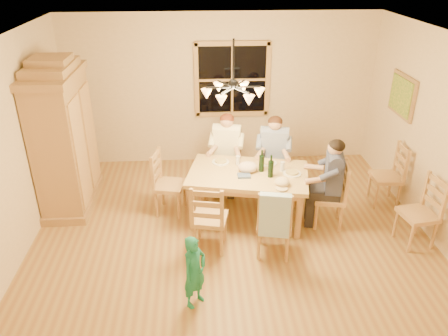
{
  "coord_description": "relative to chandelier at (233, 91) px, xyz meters",
  "views": [
    {
      "loc": [
        -0.45,
        -5.08,
        3.6
      ],
      "look_at": [
        -0.1,
        0.1,
        1.0
      ],
      "focal_mm": 35.0,
      "sensor_mm": 36.0,
      "label": 1
    }
  ],
  "objects": [
    {
      "name": "wine_glass_b",
      "position": [
        0.76,
        0.43,
        -1.25
      ],
      "size": [
        0.06,
        0.06,
        0.14
      ],
      "primitive_type": "cylinder",
      "color": "silver",
      "rests_on": "dining_table"
    },
    {
      "name": "chandelier",
      "position": [
        0.0,
        0.0,
        0.0
      ],
      "size": [
        0.77,
        0.68,
        0.71
      ],
      "color": "black",
      "rests_on": "ceiling"
    },
    {
      "name": "napkin",
      "position": [
        0.19,
        0.29,
        -1.3
      ],
      "size": [
        0.21,
        0.17,
        0.03
      ],
      "primitive_type": "cube",
      "rotation": [
        0.0,
        0.0,
        -0.21
      ],
      "color": "#465881",
      "rests_on": "dining_table"
    },
    {
      "name": "adult_woman",
      "position": [
        0.02,
        1.28,
        -1.24
      ],
      "size": [
        0.46,
        0.49,
        0.87
      ],
      "rotation": [
        0.0,
        0.0,
        2.93
      ],
      "color": "#FAEEC1",
      "rests_on": "floor"
    },
    {
      "name": "chair_far_left",
      "position": [
        0.02,
        1.28,
        -1.77
      ],
      "size": [
        0.52,
        0.5,
        0.99
      ],
      "rotation": [
        0.0,
        0.0,
        2.93
      ],
      "color": "tan",
      "rests_on": "floor"
    },
    {
      "name": "cap",
      "position": [
        0.67,
        -0.0,
        -1.26
      ],
      "size": [
        0.2,
        0.2,
        0.11
      ],
      "primitive_type": "ellipsoid",
      "color": "#CEB589",
      "rests_on": "dining_table"
    },
    {
      "name": "wall_back",
      "position": [
        0.0,
        2.5,
        -0.73
      ],
      "size": [
        5.5,
        0.02,
        2.7
      ],
      "primitive_type": "cube",
      "color": "beige",
      "rests_on": "floor"
    },
    {
      "name": "wall_right",
      "position": [
        2.75,
        0.0,
        -0.73
      ],
      "size": [
        0.02,
        5.0,
        2.7
      ],
      "primitive_type": "cube",
      "color": "beige",
      "rests_on": "floor"
    },
    {
      "name": "chair_spare_back",
      "position": [
        2.45,
        0.7,
        -1.77
      ],
      "size": [
        0.44,
        0.46,
        0.99
      ],
      "rotation": [
        0.0,
        0.0,
        1.52
      ],
      "color": "tan",
      "rests_on": "floor"
    },
    {
      "name": "window",
      "position": [
        0.2,
        2.47,
        -0.53
      ],
      "size": [
        1.3,
        0.06,
        1.3
      ],
      "color": "black",
      "rests_on": "wall_back"
    },
    {
      "name": "chair_spare_front",
      "position": [
        2.45,
        -0.36,
        -1.77
      ],
      "size": [
        0.48,
        0.5,
        0.99
      ],
      "rotation": [
        0.0,
        0.0,
        1.73
      ],
      "color": "tan",
      "rests_on": "floor"
    },
    {
      "name": "chair_end_left",
      "position": [
        -0.88,
        0.66,
        -1.77
      ],
      "size": [
        0.5,
        0.52,
        0.99
      ],
      "rotation": [
        0.0,
        0.0,
        -1.78
      ],
      "color": "tan",
      "rests_on": "floor"
    },
    {
      "name": "painting",
      "position": [
        2.71,
        1.2,
        -0.48
      ],
      "size": [
        0.06,
        0.78,
        0.64
      ],
      "color": "olive",
      "rests_on": "wall_right"
    },
    {
      "name": "chair_near_right",
      "position": [
        0.51,
        -0.45,
        -1.77
      ],
      "size": [
        0.52,
        0.5,
        0.99
      ],
      "rotation": [
        0.0,
        0.0,
        -0.21
      ],
      "color": "tan",
      "rests_on": "floor"
    },
    {
      "name": "towel",
      "position": [
        0.47,
        -0.64,
        -1.38
      ],
      "size": [
        0.39,
        0.18,
        0.58
      ],
      "primitive_type": "cube",
      "rotation": [
        0.0,
        0.0,
        -0.21
      ],
      "color": "#A4C3DE",
      "rests_on": "chair_near_right"
    },
    {
      "name": "plate_slate",
      "position": [
        0.88,
        0.32,
        -1.31
      ],
      "size": [
        0.26,
        0.26,
        0.02
      ],
      "primitive_type": "cylinder",
      "color": "white",
      "rests_on": "dining_table"
    },
    {
      "name": "wine_glass_a",
      "position": [
        0.14,
        0.68,
        -1.25
      ],
      "size": [
        0.06,
        0.06,
        0.14
      ],
      "primitive_type": "cylinder",
      "color": "silver",
      "rests_on": "dining_table"
    },
    {
      "name": "chair_near_left",
      "position": [
        -0.31,
        -0.27,
        -1.77
      ],
      "size": [
        0.52,
        0.5,
        0.99
      ],
      "rotation": [
        0.0,
        0.0,
        -0.21
      ],
      "color": "tan",
      "rests_on": "floor"
    },
    {
      "name": "ceiling",
      "position": [
        0.0,
        0.0,
        0.62
      ],
      "size": [
        5.5,
        5.0,
        0.02
      ],
      "primitive_type": "cube",
      "color": "white",
      "rests_on": "wall_back"
    },
    {
      "name": "chair_end_right",
      "position": [
        1.41,
        0.17,
        -1.77
      ],
      "size": [
        0.5,
        0.52,
        0.99
      ],
      "rotation": [
        0.0,
        0.0,
        1.36
      ],
      "color": "tan",
      "rests_on": "floor"
    },
    {
      "name": "wine_bottle_a",
      "position": [
        0.46,
        0.44,
        -1.15
      ],
      "size": [
        0.08,
        0.08,
        0.33
      ],
      "primitive_type": "cylinder",
      "color": "black",
      "rests_on": "dining_table"
    },
    {
      "name": "wall_left",
      "position": [
        -2.75,
        0.0,
        -0.73
      ],
      "size": [
        0.02,
        5.0,
        2.7
      ],
      "primitive_type": "cube",
      "color": "beige",
      "rests_on": "floor"
    },
    {
      "name": "plate_plaid",
      "position": [
        0.59,
        0.68,
        -1.31
      ],
      "size": [
        0.26,
        0.26,
        0.02
      ],
      "primitive_type": "cylinder",
      "color": "white",
      "rests_on": "dining_table"
    },
    {
      "name": "chair_far_right",
      "position": [
        0.75,
        1.12,
        -1.77
      ],
      "size": [
        0.52,
        0.5,
        0.99
      ],
      "rotation": [
        0.0,
        0.0,
        2.93
      ],
      "color": "tan",
      "rests_on": "floor"
    },
    {
      "name": "cloth_bundle",
      "position": [
        0.26,
        0.43,
        -1.24
      ],
      "size": [
        0.28,
        0.22,
        0.15
      ],
      "primitive_type": "ellipsoid",
      "color": "#C8AB91",
      "rests_on": "dining_table"
    },
    {
      "name": "plate_woman",
      "position": [
        -0.11,
        0.76,
        -1.31
      ],
      "size": [
        0.26,
        0.26,
        0.02
      ],
      "primitive_type": "cylinder",
      "color": "white",
      "rests_on": "dining_table"
    },
    {
      "name": "wine_bottle_b",
      "position": [
        0.56,
        0.26,
        -1.15
      ],
      "size": [
        0.08,
        0.08,
        0.33
      ],
      "primitive_type": "cylinder",
      "color": "black",
      "rests_on": "dining_table"
    },
    {
      "name": "adult_slate_man",
      "position": [
        1.41,
        0.17,
        -1.24
      ],
      "size": [
        0.49,
        0.46,
        0.87
      ],
      "rotation": [
        0.0,
        0.0,
        1.36
      ],
      "color": "#3E4364",
      "rests_on": "floor"
    },
    {
      "name": "floor",
      "position": [
        0.0,
        0.0,
        -2.08
      ],
      "size": [
        5.5,
        5.5,
        0.0
      ],
      "primitive_type": "plane",
      "color": "#986637",
      "rests_on": "ground"
    },
    {
      "name": "child",
      "position": [
        -0.52,
        -1.31,
        -1.63
      ],
      "size": [
        0.37,
        0.38,
        0.89
      ],
      "primitive_type": "imported",
      "rotation": [
        0.0,
        0.0,
        0.83
      ],
      "color": "#1B7C61",
      "rests_on": "floor"
    },
    {
      "name": "armoire",
      "position": [
        -2.42,
        1.05,
        -1.02
      ],
      "size": [
        0.66,
        1.4,
        2.3
      ],
      "color": "olive",
      "rests_on": "floor"
    },
    {
      "name": "dining_table",
      "position": [
        0.26,
        0.42,
        -1.42
      ],
      "size": [
        1.86,
        1.36,
        0.76
      ],
      "rotation": [
        0.0,
        0.0,
        -0.21
      ],
      "color": "tan",
      "rests_on": "floor"
    },
    {
      "name": "adult_plaid_man",
      "position": [
        0.75,
        1.12,
        -1.24
      ],
      "size": [
        0.46,
        0.49,
        0.87
      ],
      "rotation": [
        0.0,
        0.0,
        2.93
      ],
      "color": "#374C97",
      "rests_on": "floor"
    }
  ]
}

